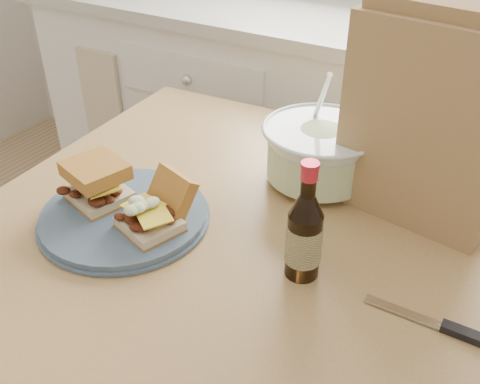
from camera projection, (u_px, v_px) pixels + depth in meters
The scene contains 9 objects.
cabinet_run at pixel (359, 154), 1.87m from camera, with size 2.50×0.64×0.94m.
dining_table at pixel (233, 262), 1.09m from camera, with size 1.01×1.01×0.79m.
plate at pixel (124, 216), 1.01m from camera, with size 0.31×0.31×0.02m, color #44586E.
sandwich_left at pixel (97, 182), 1.01m from camera, with size 0.13×0.13×0.08m.
sandwich_right at pixel (156, 210), 0.96m from camera, with size 0.12×0.16×0.09m.
coleslaw_bowl at pixel (319, 155), 1.10m from camera, with size 0.24×0.24×0.24m.
beer_bottle at pixel (304, 235), 0.85m from camera, with size 0.06×0.06×0.21m.
knife at pixel (451, 329), 0.78m from camera, with size 0.19×0.02×0.01m.
paper_bag at pixel (435, 117), 0.96m from camera, with size 0.29×0.19×0.37m, color #A2824E.
Camera 1 is at (0.48, 0.08, 1.40)m, focal length 40.00 mm.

